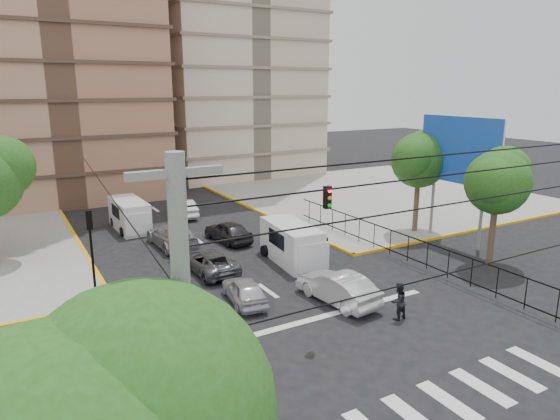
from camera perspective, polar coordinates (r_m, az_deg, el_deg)
ground at (r=21.72m, az=5.08°, el=-13.67°), size 160.00×160.00×0.00m
sidewalk_ne at (r=48.43m, az=11.05°, el=1.75°), size 26.00×26.00×0.15m
crosswalk_stripes at (r=17.86m, az=16.90°, el=-20.90°), size 12.00×2.40×0.01m
stop_line at (r=22.60m, az=3.31°, el=-12.46°), size 13.00×0.40×0.01m
park_fence at (r=30.26m, az=14.32°, el=-5.93°), size 0.10×22.50×1.66m
billboard at (r=33.82m, az=19.87°, el=6.21°), size 0.36×6.20×8.10m
tree_park_a at (r=30.45m, az=23.70°, el=3.22°), size 4.41×3.60×6.83m
tree_park_c at (r=35.65m, az=15.72°, el=5.79°), size 4.65×3.80×7.25m
traffic_light_nw at (r=24.74m, az=-20.82°, el=-3.29°), size 0.28×0.22×4.40m
traffic_light_hanging at (r=18.13m, az=9.15°, el=0.55°), size 18.00×9.12×0.92m
van_right_lane at (r=29.11m, az=1.56°, el=-3.99°), size 2.44×5.18×2.26m
van_left_lane at (r=37.23m, az=-16.73°, el=-0.68°), size 2.04×4.84×2.16m
car_silver_front_left at (r=24.11m, az=-4.11°, el=-9.13°), size 1.95×3.81×1.24m
car_white_front_right at (r=24.18m, az=6.59°, el=-8.77°), size 2.08×4.70×1.50m
car_grey_mid_left at (r=28.02m, az=-8.05°, el=-5.88°), size 2.19×4.51×1.24m
car_silver_rear_left at (r=32.77m, az=-12.21°, el=-2.87°), size 2.30×5.33×1.53m
car_darkgrey_mid_right at (r=33.33m, az=-5.96°, el=-2.43°), size 2.18×4.37×1.43m
car_white_rear_right at (r=40.25m, az=-11.08°, el=0.20°), size 1.75×4.33×1.40m
pedestrian_crosswalk at (r=22.93m, az=13.36°, el=-10.12°), size 0.85×0.68×1.69m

